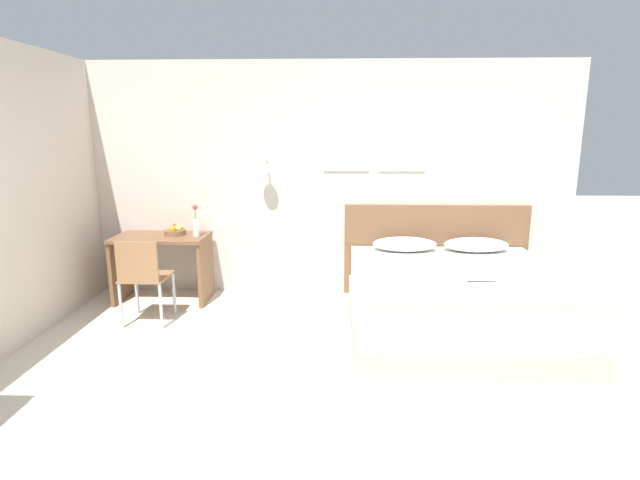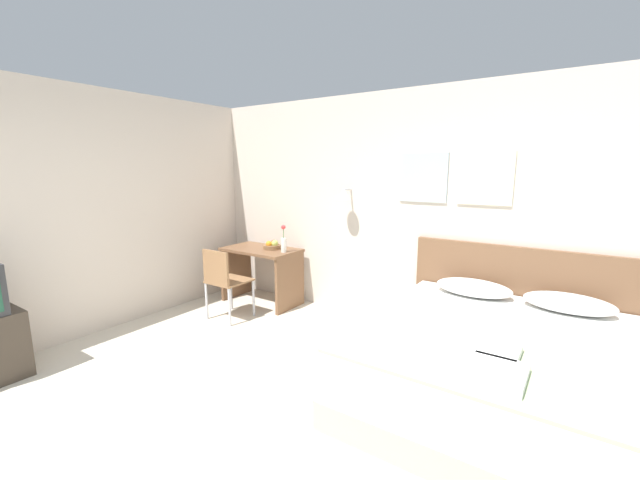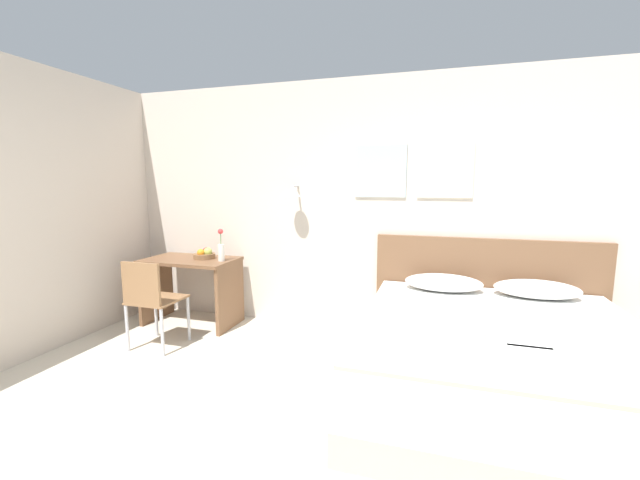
{
  "view_description": "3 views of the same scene",
  "coord_description": "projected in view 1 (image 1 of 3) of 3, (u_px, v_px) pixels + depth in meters",
  "views": [
    {
      "loc": [
        0.27,
        -2.8,
        1.9
      ],
      "look_at": [
        0.11,
        1.47,
        0.95
      ],
      "focal_mm": 28.0,
      "sensor_mm": 36.0,
      "label": 1
    },
    {
      "loc": [
        1.82,
        -1.26,
        1.8
      ],
      "look_at": [
        -0.46,
        2.1,
        1.06
      ],
      "focal_mm": 22.0,
      "sensor_mm": 36.0,
      "label": 2
    },
    {
      "loc": [
        0.94,
        -1.15,
        1.58
      ],
      "look_at": [
        -0.06,
        2.12,
        1.08
      ],
      "focal_mm": 22.0,
      "sensor_mm": 36.0,
      "label": 3
    }
  ],
  "objects": [
    {
      "name": "fruit_bowl",
      "position": [
        175.0,
        231.0,
        5.57
      ],
      "size": [
        0.24,
        0.24,
        0.12
      ],
      "color": "brown",
      "rests_on": "desk"
    },
    {
      "name": "desk",
      "position": [
        162.0,
        257.0,
        5.58
      ],
      "size": [
        1.01,
        0.6,
        0.75
      ],
      "color": "brown",
      "rests_on": "ground_plane"
    },
    {
      "name": "pillow_left",
      "position": [
        405.0,
        244.0,
        5.52
      ],
      "size": [
        0.71,
        0.38,
        0.15
      ],
      "color": "white",
      "rests_on": "bed"
    },
    {
      "name": "ground_plane",
      "position": [
        294.0,
        436.0,
        3.16
      ],
      "size": [
        24.0,
        24.0,
        0.0
      ],
      "primitive_type": "plane",
      "color": "beige"
    },
    {
      "name": "wall_back",
      "position": [
        316.0,
        180.0,
        5.73
      ],
      "size": [
        5.9,
        0.31,
        2.65
      ],
      "color": "beige",
      "rests_on": "ground_plane"
    },
    {
      "name": "desk_chair",
      "position": [
        142.0,
        274.0,
        4.86
      ],
      "size": [
        0.44,
        0.44,
        0.87
      ],
      "color": "#8E6642",
      "rests_on": "ground_plane"
    },
    {
      "name": "folded_towel_near_foot",
      "position": [
        471.0,
        280.0,
        4.27
      ],
      "size": [
        0.33,
        0.29,
        0.06
      ],
      "color": "white",
      "rests_on": "throw_blanket"
    },
    {
      "name": "bed",
      "position": [
        455.0,
        301.0,
        4.8
      ],
      "size": [
        1.99,
        2.1,
        0.58
      ],
      "color": "#B2C693",
      "rests_on": "ground_plane"
    },
    {
      "name": "headboard",
      "position": [
        435.0,
        250.0,
        5.8
      ],
      "size": [
        2.11,
        0.06,
        1.06
      ],
      "color": "brown",
      "rests_on": "ground_plane"
    },
    {
      "name": "pillow_right",
      "position": [
        476.0,
        245.0,
        5.49
      ],
      "size": [
        0.71,
        0.38,
        0.15
      ],
      "color": "white",
      "rests_on": "bed"
    },
    {
      "name": "folded_towel_mid_bed",
      "position": [
        492.0,
        291.0,
        3.98
      ],
      "size": [
        0.31,
        0.35,
        0.06
      ],
      "color": "white",
      "rests_on": "throw_blanket"
    },
    {
      "name": "throw_blanket",
      "position": [
        474.0,
        290.0,
        4.14
      ],
      "size": [
        1.93,
        0.84,
        0.02
      ],
      "color": "#B2C693",
      "rests_on": "bed"
    },
    {
      "name": "flower_vase",
      "position": [
        196.0,
        225.0,
        5.47
      ],
      "size": [
        0.07,
        0.07,
        0.35
      ],
      "color": "silver",
      "rests_on": "desk"
    }
  ]
}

